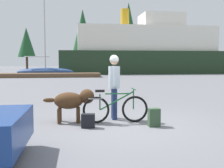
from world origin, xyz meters
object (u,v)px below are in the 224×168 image
at_px(person_cyclist, 114,80).
at_px(bicycle, 115,108).
at_px(dog, 73,100).
at_px(sailboat_moored, 45,71).
at_px(handbag_pannier, 88,121).
at_px(backpack, 154,117).
at_px(ferry_boat, 145,51).

bearing_deg(person_cyclist, bicycle, -94.80).
relative_size(dog, sailboat_moored, 0.15).
bearing_deg(dog, sailboat_moored, 98.13).
height_order(person_cyclist, dog, person_cyclist).
xyz_separation_m(person_cyclist, handbag_pannier, (-0.77, -0.92, -0.92)).
bearing_deg(handbag_pannier, backpack, -2.44).
bearing_deg(bicycle, sailboat_moored, 100.74).
bearing_deg(person_cyclist, dog, -168.28).
xyz_separation_m(person_cyclist, backpack, (0.87, -0.98, -0.87)).
distance_m(person_cyclist, backpack, 1.57).
bearing_deg(handbag_pannier, bicycle, 31.48).
relative_size(dog, ferry_boat, 0.06).
xyz_separation_m(dog, handbag_pannier, (0.38, -0.68, -0.41)).
relative_size(dog, backpack, 2.96).
xyz_separation_m(ferry_boat, sailboat_moored, (-12.56, -5.88, -2.43)).
xyz_separation_m(dog, backpack, (2.02, -0.75, -0.36)).
bearing_deg(bicycle, backpack, -29.65).
distance_m(backpack, sailboat_moored, 24.13).
relative_size(handbag_pannier, ferry_boat, 0.02).
height_order(ferry_boat, sailboat_moored, sailboat_moored).
xyz_separation_m(bicycle, ferry_boat, (8.20, 28.91, 2.58)).
height_order(bicycle, dog, bicycle).
relative_size(person_cyclist, sailboat_moored, 0.20).
bearing_deg(handbag_pannier, ferry_boat, 73.09).
height_order(bicycle, ferry_boat, ferry_boat).
relative_size(person_cyclist, backpack, 3.96).
bearing_deg(bicycle, ferry_boat, 74.17).
relative_size(dog, handbag_pannier, 3.91).
distance_m(person_cyclist, sailboat_moored, 23.00).
bearing_deg(handbag_pannier, sailboat_moored, 98.81).
bearing_deg(backpack, sailboat_moored, 102.62).
relative_size(bicycle, sailboat_moored, 0.19).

